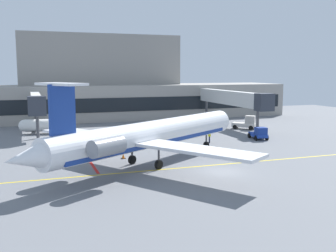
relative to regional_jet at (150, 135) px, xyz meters
The scene contains 12 objects.
ground 8.08m from the regional_jet, 39.09° to the right, with size 120.00×120.00×0.11m.
terminal_building 43.60m from the regional_jet, 81.00° to the left, with size 64.27×14.50×16.84m.
jet_bridge_west 28.03m from the regional_jet, 111.54° to the left, with size 2.40×17.13×6.10m.
jet_bridge_east 31.95m from the regional_jet, 46.39° to the left, with size 2.40×22.89×6.20m.
regional_jet is the anchor object (origin of this frame).
baggage_tug 29.54m from the regional_jet, 40.54° to the left, with size 3.79×3.61×2.25m.
pushback_tractor 21.43m from the regional_jet, 27.27° to the left, with size 2.34×3.52×1.77m.
fuel_tank 26.73m from the regional_jet, 109.65° to the left, with size 7.97×2.83×2.25m.
marshaller 14.89m from the regional_jet, 40.55° to the left, with size 0.39×0.80×1.90m.
safety_cone_alpha 10.89m from the regional_jet, 102.18° to the left, with size 0.47×0.47×0.55m.
safety_cone_bravo 5.16m from the regional_jet, 115.31° to the left, with size 0.47×0.47×0.55m.
safety_cone_charlie 9.30m from the regional_jet, 143.15° to the left, with size 0.47×0.47×0.55m.
Camera 1 is at (-17.08, -32.97, 9.40)m, focal length 42.40 mm.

